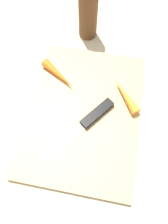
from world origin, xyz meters
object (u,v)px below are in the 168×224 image
object	(u,v)px
cutting_board	(84,113)
carrot_short	(125,96)
carrot_long	(59,75)
pepper_grinder	(88,13)
knife	(93,117)

from	to	relation	value
cutting_board	carrot_short	distance (m)	0.11
carrot_long	pepper_grinder	bearing A→B (deg)	109.33
cutting_board	carrot_long	distance (m)	0.12
knife	cutting_board	bearing A→B (deg)	-81.10
knife	carrot_long	bearing A→B (deg)	-95.85
knife	pepper_grinder	world-z (taller)	pepper_grinder
carrot_short	pepper_grinder	size ratio (longest dim) A/B	0.66
carrot_short	pepper_grinder	world-z (taller)	pepper_grinder
knife	carrot_short	world-z (taller)	carrot_short
cutting_board	pepper_grinder	xyz separation A→B (m)	(0.25, 0.04, 0.07)
cutting_board	carrot_long	xyz separation A→B (m)	(0.08, 0.08, 0.02)
knife	pepper_grinder	size ratio (longest dim) A/B	1.16
cutting_board	carrot_long	world-z (taller)	carrot_long
cutting_board	knife	distance (m)	0.03
cutting_board	carrot_long	bearing A→B (deg)	43.88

